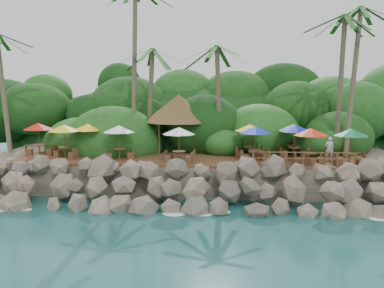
{
  "coord_description": "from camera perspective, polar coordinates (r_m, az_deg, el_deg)",
  "views": [
    {
      "loc": [
        2.37,
        -23.71,
        7.57
      ],
      "look_at": [
        0.0,
        6.0,
        3.4
      ],
      "focal_mm": 38.91,
      "sensor_mm": 36.0,
      "label": 1
    }
  ],
  "objects": [
    {
      "name": "waiter",
      "position": [
        31.14,
        18.32,
        -0.61
      ],
      "size": [
        0.66,
        0.47,
        1.7
      ],
      "primitive_type": "imported",
      "rotation": [
        0.0,
        0.0,
        3.04
      ],
      "color": "white",
      "rests_on": "terrace"
    },
    {
      "name": "land_base",
      "position": [
        40.32,
        1.13,
        -1.34
      ],
      "size": [
        32.0,
        25.2,
        2.1
      ],
      "primitive_type": "cube",
      "color": "gray",
      "rests_on": "ground"
    },
    {
      "name": "dining_clusters",
      "position": [
        29.78,
        1.28,
        1.76
      ],
      "size": [
        24.79,
        5.49,
        2.48
      ],
      "color": "brown",
      "rests_on": "terrace"
    },
    {
      "name": "ground",
      "position": [
        25.01,
        -1.11,
        -9.66
      ],
      "size": [
        140.0,
        140.0,
        0.0
      ],
      "primitive_type": "plane",
      "color": "#19514F",
      "rests_on": "ground"
    },
    {
      "name": "terrace",
      "position": [
        30.29,
        0.0,
        -2.25
      ],
      "size": [
        26.0,
        5.0,
        0.2
      ],
      "primitive_type": "cube",
      "color": "brown",
      "rests_on": "land_base"
    },
    {
      "name": "railing",
      "position": [
        28.24,
        15.06,
        -1.82
      ],
      "size": [
        7.2,
        0.1,
        1.0
      ],
      "color": "brown",
      "rests_on": "terrace"
    },
    {
      "name": "foam_line",
      "position": [
        25.28,
        -1.04,
        -9.39
      ],
      "size": [
        25.2,
        0.8,
        0.06
      ],
      "color": "white",
      "rests_on": "ground"
    },
    {
      "name": "jungle_hill",
      "position": [
        47.88,
        1.66,
        -1.14
      ],
      "size": [
        44.8,
        28.0,
        15.4
      ],
      "primitive_type": "ellipsoid",
      "color": "#143811",
      "rests_on": "ground"
    },
    {
      "name": "palms",
      "position": [
        32.83,
        0.73,
        16.24
      ],
      "size": [
        32.95,
        7.49,
        14.39
      ],
      "color": "brown",
      "rests_on": "ground"
    },
    {
      "name": "palapa",
      "position": [
        33.63,
        -1.83,
        4.93
      ],
      "size": [
        5.66,
        5.66,
        4.6
      ],
      "color": "brown",
      "rests_on": "ground"
    },
    {
      "name": "jungle_foliage",
      "position": [
        39.52,
        1.04,
        -3.08
      ],
      "size": [
        44.0,
        16.0,
        12.0
      ],
      "primitive_type": null,
      "color": "#143811",
      "rests_on": "ground"
    },
    {
      "name": "seawall",
      "position": [
        26.61,
        -0.69,
        -6.0
      ],
      "size": [
        29.0,
        4.0,
        2.3
      ],
      "primitive_type": null,
      "color": "gray",
      "rests_on": "ground"
    }
  ]
}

